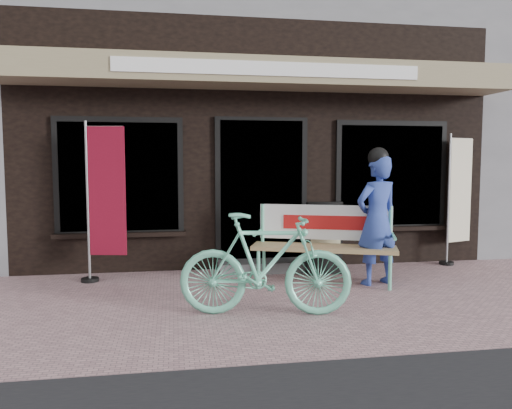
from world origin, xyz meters
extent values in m
plane|color=#AE8588|center=(0.00, 0.00, 0.00)|extent=(70.00, 70.00, 0.00)
cube|color=black|center=(0.00, 5.00, 1.80)|extent=(7.00, 6.00, 3.60)
cube|color=gray|center=(0.00, 1.65, 2.75)|extent=(7.00, 0.80, 0.35)
cube|color=white|center=(0.00, 1.24, 2.75)|extent=(4.00, 0.02, 0.18)
cube|color=black|center=(0.00, 1.98, 1.10)|extent=(1.20, 0.06, 2.10)
cube|color=black|center=(0.00, 1.97, 1.10)|extent=(1.35, 0.04, 2.20)
cube|color=black|center=(-2.00, 1.98, 1.35)|extent=(1.60, 0.06, 1.50)
cube|color=black|center=(2.00, 1.98, 1.35)|extent=(1.60, 0.06, 1.50)
cube|color=black|center=(-2.00, 1.97, 1.35)|extent=(1.75, 0.04, 1.65)
cube|color=black|center=(2.00, 1.97, 1.35)|extent=(1.75, 0.04, 1.65)
cube|color=black|center=(-2.00, 1.92, 0.55)|extent=(1.80, 0.18, 0.06)
cube|color=black|center=(2.00, 1.92, 0.55)|extent=(1.80, 0.18, 0.06)
cube|color=#59595B|center=(0.00, 1.75, 0.07)|extent=(1.30, 0.45, 0.15)
cylinder|color=#67C9A4|center=(-0.21, 1.03, 0.21)|extent=(0.06, 0.06, 0.43)
cylinder|color=#67C9A4|center=(-0.07, 1.41, 0.21)|extent=(0.06, 0.06, 0.43)
cylinder|color=#67C9A4|center=(1.32, 0.46, 0.21)|extent=(0.06, 0.06, 0.43)
cylinder|color=#67C9A4|center=(1.46, 0.84, 0.21)|extent=(0.06, 0.06, 0.43)
cube|color=tan|center=(0.63, 0.93, 0.46)|extent=(1.88, 1.07, 0.05)
cylinder|color=#67C9A4|center=(-0.08, 1.42, 0.71)|extent=(0.06, 0.06, 0.56)
cylinder|color=#67C9A4|center=(1.48, 0.83, 0.71)|extent=(0.06, 0.06, 0.56)
cube|color=white|center=(0.70, 1.14, 0.76)|extent=(1.63, 0.64, 0.46)
cube|color=#B21414|center=(0.70, 1.12, 0.76)|extent=(1.03, 0.39, 0.18)
cylinder|color=#67C9A4|center=(-0.18, 1.24, 0.63)|extent=(0.19, 0.43, 0.04)
cylinder|color=#67C9A4|center=(1.44, 0.63, 0.63)|extent=(0.19, 0.43, 0.04)
imported|color=#2D439C|center=(1.28, 0.78, 0.82)|extent=(0.68, 0.54, 1.64)
sphere|color=black|center=(1.28, 0.78, 1.61)|extent=(0.33, 0.33, 0.26)
imported|color=#67C9A4|center=(-0.36, -0.26, 0.52)|extent=(1.81, 0.81, 1.05)
cylinder|color=gray|center=(-2.36, 1.51, 1.04)|extent=(0.04, 0.04, 2.08)
cylinder|color=gray|center=(-2.12, 1.47, 2.00)|extent=(0.47, 0.11, 0.02)
cube|color=maroon|center=(-2.11, 1.46, 1.18)|extent=(0.47, 0.12, 1.65)
cylinder|color=black|center=(-2.36, 1.51, 0.02)|extent=(0.27, 0.27, 0.05)
cylinder|color=gray|center=(2.82, 1.75, 0.99)|extent=(0.04, 0.04, 1.98)
cylinder|color=gray|center=(3.04, 1.82, 1.91)|extent=(0.44, 0.16, 0.02)
cube|color=beige|center=(3.05, 1.82, 1.12)|extent=(0.44, 0.16, 1.57)
cylinder|color=black|center=(2.82, 1.75, 0.02)|extent=(0.27, 0.27, 0.04)
cube|color=black|center=(0.78, 1.42, 0.50)|extent=(0.51, 0.11, 1.01)
cube|color=beige|center=(0.78, 1.36, 0.62)|extent=(0.43, 0.04, 0.62)
camera|label=1|loc=(-1.26, -5.15, 1.56)|focal=35.00mm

